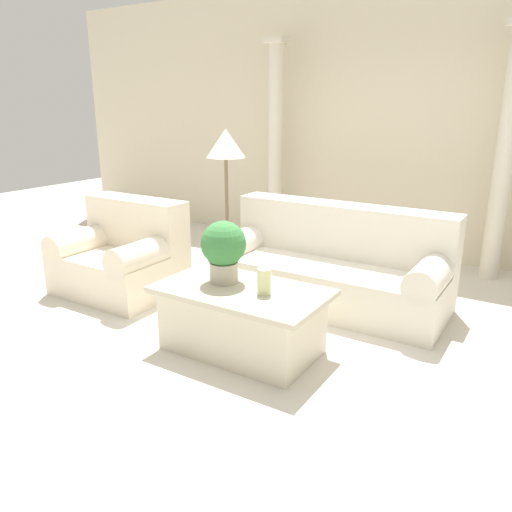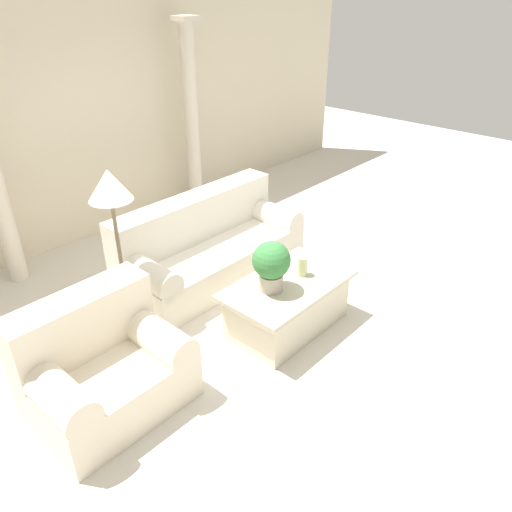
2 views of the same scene
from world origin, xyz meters
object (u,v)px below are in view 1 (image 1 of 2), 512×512
object	(u,v)px
coffee_table	(242,319)
potted_plant	(223,248)
loveseat	(123,255)
sofa_long	(332,266)
floor_lamp	(226,151)

from	to	relation	value
coffee_table	potted_plant	xyz separation A→B (m)	(-0.19, 0.05, 0.51)
loveseat	potted_plant	size ratio (longest dim) A/B	2.40
sofa_long	potted_plant	distance (m)	1.33
loveseat	coffee_table	size ratio (longest dim) A/B	0.90
loveseat	floor_lamp	distance (m)	1.44
sofa_long	loveseat	distance (m)	2.04
potted_plant	floor_lamp	world-z (taller)	floor_lamp
sofa_long	coffee_table	world-z (taller)	sofa_long
loveseat	sofa_long	bearing A→B (deg)	23.56
loveseat	floor_lamp	bearing A→B (deg)	45.67
loveseat	floor_lamp	world-z (taller)	floor_lamp
loveseat	coffee_table	xyz separation A→B (m)	(1.70, -0.44, -0.11)
potted_plant	floor_lamp	distance (m)	1.50
sofa_long	coffee_table	distance (m)	1.27
loveseat	potted_plant	xyz separation A→B (m)	(1.51, -0.40, 0.40)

